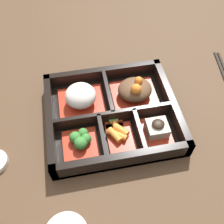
# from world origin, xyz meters

# --- Properties ---
(ground_plane) EXTENTS (3.00, 3.00, 0.00)m
(ground_plane) POSITION_xyz_m (0.00, 0.00, 0.00)
(ground_plane) COLOR #4C3523
(bento_base) EXTENTS (0.27, 0.24, 0.01)m
(bento_base) POSITION_xyz_m (0.00, 0.00, 0.01)
(bento_base) COLOR black
(bento_base) RESTS_ON ground_plane
(bento_rim) EXTENTS (0.27, 0.24, 0.04)m
(bento_rim) POSITION_xyz_m (0.00, -0.00, 0.02)
(bento_rim) COLOR black
(bento_rim) RESTS_ON ground_plane
(bowl_rice) EXTENTS (0.10, 0.10, 0.05)m
(bowl_rice) POSITION_xyz_m (-0.06, 0.05, 0.03)
(bowl_rice) COLOR #B22D19
(bowl_rice) RESTS_ON bento_base
(bowl_stew) EXTENTS (0.10, 0.10, 0.06)m
(bowl_stew) POSITION_xyz_m (0.06, 0.04, 0.03)
(bowl_stew) COLOR #B22D19
(bowl_stew) RESTS_ON bento_base
(bowl_greens) EXTENTS (0.07, 0.07, 0.03)m
(bowl_greens) POSITION_xyz_m (-0.07, -0.06, 0.02)
(bowl_greens) COLOR #B22D19
(bowl_greens) RESTS_ON bento_base
(bowl_carrots) EXTENTS (0.05, 0.07, 0.02)m
(bowl_carrots) POSITION_xyz_m (0.00, -0.05, 0.02)
(bowl_carrots) COLOR #B22D19
(bowl_carrots) RESTS_ON bento_base
(bowl_tofu) EXTENTS (0.06, 0.07, 0.04)m
(bowl_tofu) POSITION_xyz_m (0.08, -0.06, 0.02)
(bowl_tofu) COLOR #B22D19
(bowl_tofu) RESTS_ON bento_base
(bowl_pickles) EXTENTS (0.04, 0.04, 0.01)m
(bowl_pickles) POSITION_xyz_m (-0.00, -0.01, 0.02)
(bowl_pickles) COLOR #B22D19
(bowl_pickles) RESTS_ON bento_base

